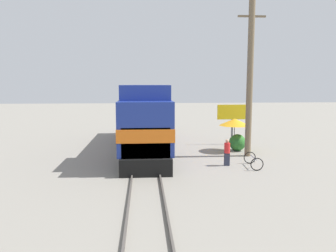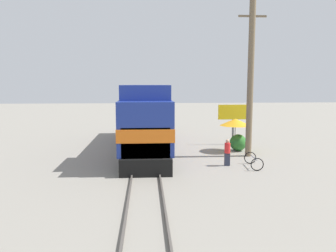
% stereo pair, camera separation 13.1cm
% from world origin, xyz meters
% --- Properties ---
extents(ground_plane, '(120.00, 120.00, 0.00)m').
position_xyz_m(ground_plane, '(0.00, 0.00, 0.00)').
color(ground_plane, gray).
extents(rail_near, '(0.08, 31.77, 0.15)m').
position_xyz_m(rail_near, '(-0.72, 0.00, 0.07)').
color(rail_near, '#4C4742').
rests_on(rail_near, ground_plane).
extents(rail_far, '(0.08, 31.77, 0.15)m').
position_xyz_m(rail_far, '(0.72, 0.00, 0.07)').
color(rail_far, '#4C4742').
rests_on(rail_far, ground_plane).
extents(locomotive, '(3.03, 15.78, 4.70)m').
position_xyz_m(locomotive, '(0.00, 2.27, 2.04)').
color(locomotive, black).
rests_on(locomotive, ground_plane).
extents(utility_pole, '(1.80, 0.41, 10.23)m').
position_xyz_m(utility_pole, '(6.79, -0.54, 5.18)').
color(utility_pole, '#726047').
rests_on(utility_pole, ground_plane).
extents(vendor_umbrella, '(2.16, 2.16, 2.34)m').
position_xyz_m(vendor_umbrella, '(6.31, 1.04, 2.09)').
color(vendor_umbrella, '#4C4C4C').
rests_on(vendor_umbrella, ground_plane).
extents(billboard_sign, '(2.40, 0.12, 3.15)m').
position_xyz_m(billboard_sign, '(6.87, 3.71, 2.39)').
color(billboard_sign, '#595959').
rests_on(billboard_sign, ground_plane).
extents(shrub_cluster, '(1.19, 1.19, 1.19)m').
position_xyz_m(shrub_cluster, '(6.59, 1.18, 0.60)').
color(shrub_cluster, '#2D722D').
rests_on(shrub_cluster, ground_plane).
extents(person_bystander, '(0.34, 0.34, 1.57)m').
position_xyz_m(person_bystander, '(4.76, -3.00, 0.84)').
color(person_bystander, '#2D3347').
rests_on(person_bystander, ground_plane).
extents(bicycle, '(0.85, 1.73, 0.72)m').
position_xyz_m(bicycle, '(6.19, -3.44, 0.37)').
color(bicycle, black).
rests_on(bicycle, ground_plane).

